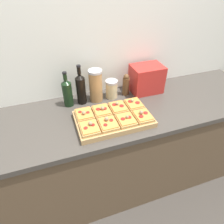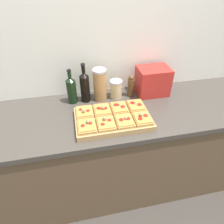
# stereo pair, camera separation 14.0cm
# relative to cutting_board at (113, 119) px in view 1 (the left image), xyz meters

# --- Properties ---
(ground_plane) EXTENTS (12.00, 12.00, 0.00)m
(ground_plane) POSITION_rel_cutting_board_xyz_m (0.02, -0.21, -0.94)
(ground_plane) COLOR #3D3833
(wall_back) EXTENTS (6.00, 0.06, 2.50)m
(wall_back) POSITION_rel_cutting_board_xyz_m (0.02, 0.47, 0.31)
(wall_back) COLOR silver
(wall_back) RESTS_ON ground_plane
(kitchen_counter) EXTENTS (2.63, 0.67, 0.92)m
(kitchen_counter) POSITION_rel_cutting_board_xyz_m (0.02, 0.11, -0.48)
(kitchen_counter) COLOR brown
(kitchen_counter) RESTS_ON ground_plane
(cutting_board) EXTENTS (0.52, 0.32, 0.04)m
(cutting_board) POSITION_rel_cutting_board_xyz_m (0.00, 0.00, 0.00)
(cutting_board) COLOR tan
(cutting_board) RESTS_ON kitchen_counter
(pizza_slice_back_left) EXTENTS (0.12, 0.14, 0.05)m
(pizza_slice_back_left) POSITION_rel_cutting_board_xyz_m (-0.19, 0.07, 0.03)
(pizza_slice_back_left) COLOR tan
(pizza_slice_back_left) RESTS_ON cutting_board
(pizza_slice_back_midleft) EXTENTS (0.12, 0.14, 0.06)m
(pizza_slice_back_midleft) POSITION_rel_cutting_board_xyz_m (-0.06, 0.08, 0.04)
(pizza_slice_back_midleft) COLOR tan
(pizza_slice_back_midleft) RESTS_ON cutting_board
(pizza_slice_back_midright) EXTENTS (0.12, 0.14, 0.05)m
(pizza_slice_back_midright) POSITION_rel_cutting_board_xyz_m (0.06, 0.08, 0.03)
(pizza_slice_back_midright) COLOR tan
(pizza_slice_back_midright) RESTS_ON cutting_board
(pizza_slice_back_right) EXTENTS (0.12, 0.14, 0.05)m
(pizza_slice_back_right) POSITION_rel_cutting_board_xyz_m (0.19, 0.08, 0.03)
(pizza_slice_back_right) COLOR tan
(pizza_slice_back_right) RESTS_ON cutting_board
(pizza_slice_front_left) EXTENTS (0.12, 0.14, 0.06)m
(pizza_slice_front_left) POSITION_rel_cutting_board_xyz_m (-0.19, -0.08, 0.03)
(pizza_slice_front_left) COLOR tan
(pizza_slice_front_left) RESTS_ON cutting_board
(pizza_slice_front_midleft) EXTENTS (0.12, 0.14, 0.06)m
(pizza_slice_front_midleft) POSITION_rel_cutting_board_xyz_m (-0.06, -0.07, 0.03)
(pizza_slice_front_midleft) COLOR tan
(pizza_slice_front_midleft) RESTS_ON cutting_board
(pizza_slice_front_midright) EXTENTS (0.12, 0.14, 0.05)m
(pizza_slice_front_midright) POSITION_rel_cutting_board_xyz_m (0.06, -0.08, 0.03)
(pizza_slice_front_midright) COLOR tan
(pizza_slice_front_midright) RESTS_ON cutting_board
(pizza_slice_front_right) EXTENTS (0.12, 0.14, 0.05)m
(pizza_slice_front_right) POSITION_rel_cutting_board_xyz_m (0.19, -0.08, 0.03)
(pizza_slice_front_right) COLOR tan
(pizza_slice_front_right) RESTS_ON cutting_board
(olive_oil_bottle) EXTENTS (0.07, 0.07, 0.28)m
(olive_oil_bottle) POSITION_rel_cutting_board_xyz_m (-0.26, 0.30, 0.10)
(olive_oil_bottle) COLOR black
(olive_oil_bottle) RESTS_ON kitchen_counter
(wine_bottle) EXTENTS (0.07, 0.07, 0.32)m
(wine_bottle) POSITION_rel_cutting_board_xyz_m (-0.16, 0.30, 0.11)
(wine_bottle) COLOR black
(wine_bottle) RESTS_ON kitchen_counter
(grain_jar_tall) EXTENTS (0.11, 0.11, 0.26)m
(grain_jar_tall) POSITION_rel_cutting_board_xyz_m (-0.04, 0.30, 0.11)
(grain_jar_tall) COLOR #AD7F4C
(grain_jar_tall) RESTS_ON kitchen_counter
(grain_jar_short) EXTENTS (0.10, 0.10, 0.15)m
(grain_jar_short) POSITION_rel_cutting_board_xyz_m (0.09, 0.30, 0.06)
(grain_jar_short) COLOR beige
(grain_jar_short) RESTS_ON kitchen_counter
(pepper_mill) EXTENTS (0.05, 0.05, 0.19)m
(pepper_mill) POSITION_rel_cutting_board_xyz_m (0.22, 0.30, 0.07)
(pepper_mill) COLOR brown
(pepper_mill) RESTS_ON kitchen_counter
(toaster_oven) EXTENTS (0.28, 0.19, 0.23)m
(toaster_oven) POSITION_rel_cutting_board_xyz_m (0.40, 0.30, 0.10)
(toaster_oven) COLOR red
(toaster_oven) RESTS_ON kitchen_counter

